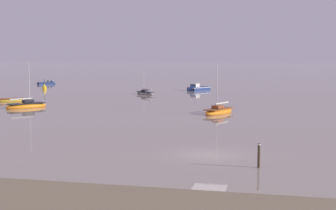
% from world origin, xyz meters
% --- Properties ---
extents(ground_plane, '(800.00, 800.00, 0.00)m').
position_xyz_m(ground_plane, '(0.00, 0.00, 0.00)').
color(ground_plane, gray).
extents(motorboat_moored_0, '(4.24, 4.27, 1.53)m').
position_xyz_m(motorboat_moored_0, '(-50.29, 75.27, 0.21)').
color(motorboat_moored_0, navy).
rests_on(motorboat_moored_0, ground).
extents(sailboat_moored_0, '(3.89, 5.97, 6.42)m').
position_xyz_m(sailboat_moored_0, '(-2.54, 25.53, 0.28)').
color(sailboat_moored_0, orange).
rests_on(sailboat_moored_0, ground).
extents(sailboat_moored_1, '(4.96, 5.71, 6.51)m').
position_xyz_m(sailboat_moored_1, '(-29.13, 26.16, 0.28)').
color(sailboat_moored_1, orange).
rests_on(sailboat_moored_1, ground).
extents(motorboat_moored_1, '(4.75, 5.90, 2.18)m').
position_xyz_m(motorboat_moored_1, '(-11.92, 63.11, 0.33)').
color(motorboat_moored_1, navy).
rests_on(motorboat_moored_1, ground).
extents(rowboat_moored_0, '(4.70, 3.84, 0.73)m').
position_xyz_m(rowboat_moored_0, '(-36.13, 33.57, 0.20)').
color(rowboat_moored_0, gold).
rests_on(rowboat_moored_0, ground).
extents(sailboat_moored_2, '(4.47, 3.89, 5.10)m').
position_xyz_m(sailboat_moored_2, '(-19.31, 51.57, 0.22)').
color(sailboat_moored_2, gray).
rests_on(sailboat_moored_2, ground).
extents(channel_buoy, '(0.90, 0.90, 2.30)m').
position_xyz_m(channel_buoy, '(-43.27, 59.30, 0.46)').
color(channel_buoy, gold).
rests_on(channel_buoy, ground).
extents(mooring_post_near, '(0.22, 0.22, 1.76)m').
position_xyz_m(mooring_post_near, '(3.70, -3.27, 0.76)').
color(mooring_post_near, '#403323').
rests_on(mooring_post_near, ground).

